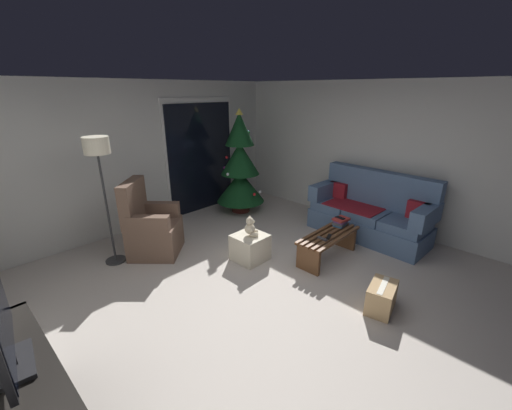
% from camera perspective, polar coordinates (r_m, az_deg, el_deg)
% --- Properties ---
extents(ground_plane, '(7.00, 7.00, 0.00)m').
position_cam_1_polar(ground_plane, '(4.07, 3.35, -15.18)').
color(ground_plane, '#BCB2A8').
extents(wall_back, '(5.72, 0.12, 2.50)m').
position_cam_1_polar(wall_back, '(5.88, -19.91, 8.20)').
color(wall_back, beige).
rests_on(wall_back, ground).
extents(wall_right, '(0.12, 6.00, 2.50)m').
position_cam_1_polar(wall_right, '(5.91, 22.13, 7.99)').
color(wall_right, beige).
rests_on(wall_right, ground).
extents(patio_door_frame, '(1.60, 0.02, 2.20)m').
position_cam_1_polar(patio_door_frame, '(6.46, -9.89, 8.73)').
color(patio_door_frame, silver).
rests_on(patio_door_frame, ground).
extents(patio_door_glass, '(1.50, 0.02, 2.10)m').
position_cam_1_polar(patio_door_glass, '(6.46, -9.77, 8.27)').
color(patio_door_glass, black).
rests_on(patio_door_glass, ground).
extents(couch, '(0.87, 1.97, 1.08)m').
position_cam_1_polar(couch, '(5.62, 19.82, -1.39)').
color(couch, slate).
rests_on(couch, ground).
extents(coffee_table, '(1.10, 0.40, 0.39)m').
position_cam_1_polar(coffee_table, '(4.74, 12.82, -6.51)').
color(coffee_table, brown).
rests_on(coffee_table, ground).
extents(remote_graphite, '(0.06, 0.16, 0.02)m').
position_cam_1_polar(remote_graphite, '(4.49, 11.79, -5.94)').
color(remote_graphite, '#333338').
rests_on(remote_graphite, coffee_table).
extents(remote_black, '(0.16, 0.10, 0.02)m').
position_cam_1_polar(remote_black, '(4.57, 12.96, -5.56)').
color(remote_black, black).
rests_on(remote_black, coffee_table).
extents(book_stack, '(0.26, 0.21, 0.11)m').
position_cam_1_polar(book_stack, '(4.99, 14.95, -2.90)').
color(book_stack, '#285684').
rests_on(book_stack, coffee_table).
extents(cell_phone, '(0.09, 0.15, 0.01)m').
position_cam_1_polar(cell_phone, '(4.97, 14.90, -2.23)').
color(cell_phone, black).
rests_on(cell_phone, book_stack).
extents(christmas_tree, '(0.94, 0.94, 2.02)m').
position_cam_1_polar(christmas_tree, '(6.23, -2.88, 6.64)').
color(christmas_tree, '#4C1E19').
rests_on(christmas_tree, ground).
extents(armchair, '(0.97, 0.97, 1.13)m').
position_cam_1_polar(armchair, '(4.97, -18.34, -4.01)').
color(armchair, brown).
rests_on(armchair, ground).
extents(floor_lamp, '(0.32, 0.32, 1.78)m').
position_cam_1_polar(floor_lamp, '(4.60, -26.46, 7.50)').
color(floor_lamp, '#2D2D30').
rests_on(floor_lamp, ground).
extents(television, '(0.25, 0.84, 0.61)m').
position_cam_1_polar(television, '(2.43, -38.78, -16.35)').
color(television, black).
rests_on(television, media_shelf).
extents(ottoman, '(0.44, 0.44, 0.38)m').
position_cam_1_polar(ottoman, '(4.63, -1.08, -7.60)').
color(ottoman, beige).
rests_on(ottoman, ground).
extents(teddy_bear_cream, '(0.21, 0.21, 0.29)m').
position_cam_1_polar(teddy_bear_cream, '(4.50, -0.97, -4.07)').
color(teddy_bear_cream, beige).
rests_on(teddy_bear_cream, ottoman).
extents(cardboard_box_taped_mid_floor, '(0.48, 0.34, 0.31)m').
position_cam_1_polar(cardboard_box_taped_mid_floor, '(3.96, 21.61, -15.16)').
color(cardboard_box_taped_mid_floor, tan).
rests_on(cardboard_box_taped_mid_floor, ground).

